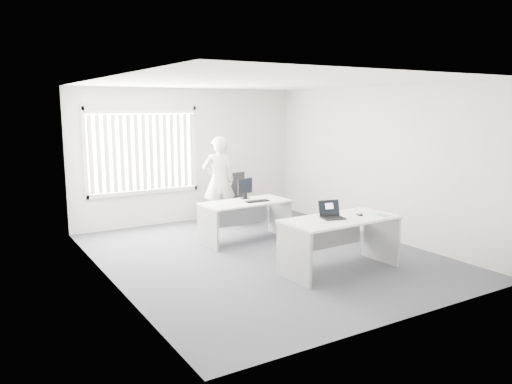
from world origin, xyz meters
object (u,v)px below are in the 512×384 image
laptop (333,210)px  monitor (245,189)px  office_chair (242,206)px  desk_near (340,233)px  person (219,181)px  desk_far (245,213)px

laptop → monitor: monitor is taller
laptop → monitor: bearing=105.8°
office_chair → desk_near: bearing=-110.4°
person → laptop: (0.06, -3.54, 0.01)m
monitor → desk_near: bearing=-102.9°
person → laptop: person is taller
office_chair → person: size_ratio=0.56×
office_chair → person: person is taller
desk_far → person: person is taller
person → desk_near: bearing=105.3°
office_chair → monitor: monitor is taller
office_chair → monitor: bearing=-131.6°
office_chair → person: bearing=168.7°
desk_near → laptop: bearing=176.6°
office_chair → monitor: (-0.58, -1.15, 0.60)m
desk_far → person: (0.17, 1.37, 0.39)m
desk_near → laptop: size_ratio=5.48×
person → monitor: bearing=100.5°
person → laptop: 3.54m
desk_far → monitor: (0.14, 0.25, 0.40)m
desk_near → office_chair: 3.61m
office_chair → laptop: laptop is taller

